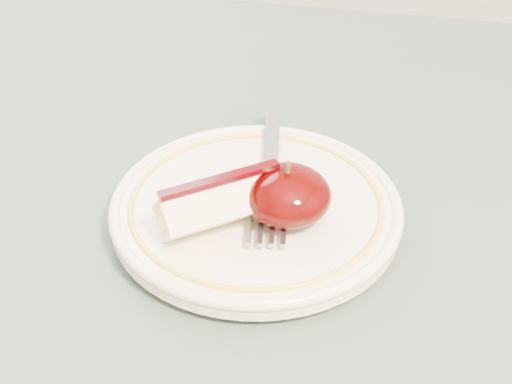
% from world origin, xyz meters
% --- Properties ---
extents(table, '(0.90, 0.90, 0.75)m').
position_xyz_m(table, '(0.00, 0.00, 0.66)').
color(table, brown).
rests_on(table, ground).
extents(plate, '(0.22, 0.22, 0.02)m').
position_xyz_m(plate, '(-0.02, 0.03, 0.76)').
color(plate, beige).
rests_on(plate, table).
extents(apple_half, '(0.06, 0.06, 0.05)m').
position_xyz_m(apple_half, '(0.00, 0.01, 0.79)').
color(apple_half, black).
rests_on(apple_half, plate).
extents(apple_wedge, '(0.09, 0.08, 0.04)m').
position_xyz_m(apple_wedge, '(-0.04, -0.00, 0.79)').
color(apple_wedge, beige).
rests_on(apple_wedge, plate).
extents(fork, '(0.05, 0.19, 0.00)m').
position_xyz_m(fork, '(-0.02, 0.06, 0.77)').
color(fork, gray).
rests_on(fork, plate).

